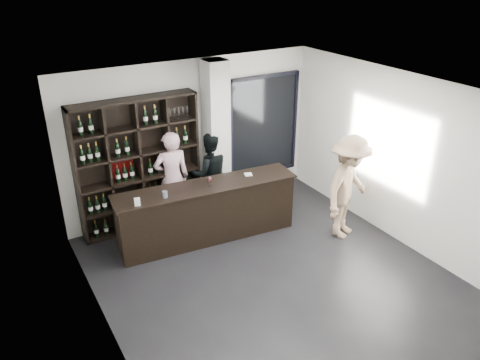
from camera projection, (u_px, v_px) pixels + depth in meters
floor at (274, 278)px, 7.26m from camera, size 5.00×5.50×0.01m
wine_shelf at (139, 165)px, 8.20m from camera, size 2.20×0.35×2.40m
structural_column at (216, 138)px, 8.70m from camera, size 0.40×0.40×2.90m
glass_panel at (264, 127)px, 9.45m from camera, size 1.60×0.08×2.10m
tasting_counter at (207, 212)px, 8.07m from camera, size 3.15×0.66×1.04m
taster_pink at (172, 178)px, 8.45m from camera, size 0.70×0.51×1.77m
taster_black at (210, 173)px, 8.84m from camera, size 0.91×0.79×1.61m
customer at (348, 187)px, 8.01m from camera, size 1.38×1.10×1.87m
wine_glass at (210, 181)px, 7.77m from camera, size 0.10×0.10×0.21m
spit_cup at (165, 194)px, 7.43m from camera, size 0.09×0.09×0.11m
napkin_stack at (248, 174)px, 8.22m from camera, size 0.16×0.16×0.02m
card_stand at (137, 202)px, 7.18m from camera, size 0.10×0.07×0.13m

